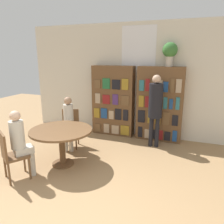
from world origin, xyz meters
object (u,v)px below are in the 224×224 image
object	(u,v)px
chair_left_side	(70,126)
seated_reader_left	(68,121)
bookshelf_left	(113,101)
flower_vase	(170,51)
seated_reader_right	(21,140)
chair_near_camera	(11,153)
librarian_standing	(156,103)
reading_table	(61,135)
bookshelf_right	(160,104)

from	to	relation	value
chair_left_side	seated_reader_left	bearing A→B (deg)	90.00
bookshelf_left	seated_reader_left	world-z (taller)	bookshelf_left
flower_vase	seated_reader_right	xyz separation A→B (m)	(-2.19, -2.73, -1.55)
chair_near_camera	seated_reader_left	distance (m)	1.54
librarian_standing	chair_near_camera	bearing A→B (deg)	-131.34
reading_table	seated_reader_right	world-z (taller)	seated_reader_right
chair_left_side	librarian_standing	bearing A→B (deg)	178.75
chair_near_camera	bookshelf_right	bearing A→B (deg)	86.66
chair_near_camera	seated_reader_right	bearing A→B (deg)	90.00
bookshelf_left	librarian_standing	size ratio (longest dim) A/B	1.09
flower_vase	chair_near_camera	world-z (taller)	flower_vase
chair_near_camera	flower_vase	bearing A→B (deg)	84.54
flower_vase	reading_table	xyz separation A→B (m)	(-1.77, -2.08, -1.63)
bookshelf_right	flower_vase	size ratio (longest dim) A/B	3.35
seated_reader_left	seated_reader_right	world-z (taller)	seated_reader_right
flower_vase	chair_left_side	distance (m)	2.99
reading_table	seated_reader_right	bearing A→B (deg)	-122.96
seated_reader_right	flower_vase	bearing A→B (deg)	84.25
chair_left_side	librarian_standing	distance (m)	2.11
bookshelf_left	seated_reader_left	size ratio (longest dim) A/B	1.52
bookshelf_right	bookshelf_left	bearing A→B (deg)	179.99
seated_reader_left	librarian_standing	bearing A→B (deg)	-175.97
bookshelf_right	chair_near_camera	size ratio (longest dim) A/B	2.11
bookshelf_right	seated_reader_right	xyz separation A→B (m)	(-2.01, -2.72, -0.24)
chair_left_side	seated_reader_left	xyz separation A→B (m)	(0.07, -0.17, 0.19)
chair_near_camera	chair_left_side	world-z (taller)	same
reading_table	chair_near_camera	distance (m)	0.96
flower_vase	bookshelf_right	bearing A→B (deg)	-178.44
flower_vase	reading_table	size ratio (longest dim) A/B	0.46
librarian_standing	bookshelf_right	bearing A→B (deg)	87.26
bookshelf_left	chair_near_camera	world-z (taller)	bookshelf_left
bookshelf_right	reading_table	bearing A→B (deg)	-127.52
seated_reader_right	bookshelf_left	bearing A→B (deg)	107.66
chair_left_side	seated_reader_right	world-z (taller)	seated_reader_right
reading_table	bookshelf_right	bearing A→B (deg)	52.48
flower_vase	chair_left_side	xyz separation A→B (m)	(-2.11, -1.19, -1.75)
bookshelf_right	reading_table	distance (m)	2.64
reading_table	flower_vase	bearing A→B (deg)	49.68
bookshelf_left	seated_reader_right	world-z (taller)	bookshelf_left
seated_reader_left	librarian_standing	distance (m)	2.07
bookshelf_left	librarian_standing	xyz separation A→B (m)	(1.24, -0.50, 0.13)
seated_reader_left	librarian_standing	xyz separation A→B (m)	(1.85, 0.86, 0.38)
bookshelf_right	librarian_standing	world-z (taller)	bookshelf_right
bookshelf_left	bookshelf_right	xyz separation A→B (m)	(1.27, -0.00, 0.00)
bookshelf_right	chair_near_camera	xyz separation A→B (m)	(-2.11, -2.88, -0.44)
bookshelf_left	flower_vase	world-z (taller)	flower_vase
chair_left_side	seated_reader_right	distance (m)	1.55
bookshelf_right	seated_reader_right	world-z (taller)	bookshelf_right
flower_vase	reading_table	world-z (taller)	flower_vase
bookshelf_right	reading_table	world-z (taller)	bookshelf_right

